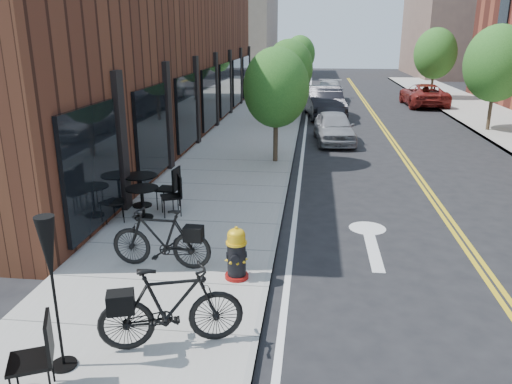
{
  "coord_description": "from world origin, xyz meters",
  "views": [
    {
      "loc": [
        0.67,
        -7.71,
        4.31
      ],
      "look_at": [
        -0.53,
        2.62,
        1.0
      ],
      "focal_mm": 35.0,
      "sensor_mm": 36.0,
      "label": 1
    }
  ],
  "objects_px": {
    "fire_hydrant": "(237,254)",
    "parked_car_c": "(329,92)",
    "parked_car_a": "(334,127)",
    "bicycle_left": "(161,238)",
    "bistro_set_b": "(143,198)",
    "parked_car_b": "(324,102)",
    "patio_umbrella": "(50,262)",
    "bicycle_right": "(171,307)",
    "bistro_set_c": "(141,186)",
    "parked_car_far": "(424,95)"
  },
  "relations": [
    {
      "from": "fire_hydrant",
      "to": "parked_car_c",
      "type": "xyz_separation_m",
      "value": [
        2.21,
        25.71,
        0.09
      ]
    },
    {
      "from": "parked_car_a",
      "to": "bicycle_left",
      "type": "bearing_deg",
      "value": -111.17
    },
    {
      "from": "bistro_set_b",
      "to": "parked_car_b",
      "type": "relative_size",
      "value": 0.36
    },
    {
      "from": "bistro_set_b",
      "to": "parked_car_b",
      "type": "distance_m",
      "value": 16.96
    },
    {
      "from": "parked_car_b",
      "to": "parked_car_c",
      "type": "distance_m",
      "value": 6.58
    },
    {
      "from": "patio_umbrella",
      "to": "parked_car_c",
      "type": "height_order",
      "value": "patio_umbrella"
    },
    {
      "from": "bicycle_right",
      "to": "parked_car_b",
      "type": "xyz_separation_m",
      "value": [
        2.38,
        21.26,
        0.1
      ]
    },
    {
      "from": "parked_car_c",
      "to": "bicycle_left",
      "type": "bearing_deg",
      "value": -94.64
    },
    {
      "from": "patio_umbrella",
      "to": "parked_car_a",
      "type": "bearing_deg",
      "value": 75.36
    },
    {
      "from": "parked_car_b",
      "to": "parked_car_c",
      "type": "relative_size",
      "value": 1.07
    },
    {
      "from": "patio_umbrella",
      "to": "parked_car_c",
      "type": "bearing_deg",
      "value": 81.81
    },
    {
      "from": "bistro_set_c",
      "to": "parked_car_a",
      "type": "relative_size",
      "value": 0.53
    },
    {
      "from": "parked_car_a",
      "to": "fire_hydrant",
      "type": "bearing_deg",
      "value": -104.53
    },
    {
      "from": "patio_umbrella",
      "to": "parked_car_far",
      "type": "distance_m",
      "value": 28.81
    },
    {
      "from": "bistro_set_c",
      "to": "bicycle_left",
      "type": "bearing_deg",
      "value": -58.95
    },
    {
      "from": "parked_car_a",
      "to": "parked_car_c",
      "type": "height_order",
      "value": "parked_car_c"
    },
    {
      "from": "parked_car_a",
      "to": "parked_car_b",
      "type": "height_order",
      "value": "parked_car_b"
    },
    {
      "from": "bicycle_right",
      "to": "patio_umbrella",
      "type": "bearing_deg",
      "value": 97.84
    },
    {
      "from": "bistro_set_c",
      "to": "patio_umbrella",
      "type": "relative_size",
      "value": 0.94
    },
    {
      "from": "bicycle_left",
      "to": "bistro_set_b",
      "type": "height_order",
      "value": "bicycle_left"
    },
    {
      "from": "bistro_set_b",
      "to": "parked_car_a",
      "type": "relative_size",
      "value": 0.48
    },
    {
      "from": "bicycle_left",
      "to": "parked_car_b",
      "type": "bearing_deg",
      "value": 173.11
    },
    {
      "from": "bistro_set_b",
      "to": "parked_car_b",
      "type": "height_order",
      "value": "parked_car_b"
    },
    {
      "from": "fire_hydrant",
      "to": "bistro_set_b",
      "type": "relative_size",
      "value": 0.54
    },
    {
      "from": "bicycle_right",
      "to": "parked_car_b",
      "type": "relative_size",
      "value": 0.4
    },
    {
      "from": "parked_car_c",
      "to": "fire_hydrant",
      "type": "bearing_deg",
      "value": -91.35
    },
    {
      "from": "parked_car_far",
      "to": "parked_car_c",
      "type": "bearing_deg",
      "value": -14.94
    },
    {
      "from": "bistro_set_b",
      "to": "bistro_set_c",
      "type": "distance_m",
      "value": 0.89
    },
    {
      "from": "patio_umbrella",
      "to": "parked_car_far",
      "type": "bearing_deg",
      "value": 69.91
    },
    {
      "from": "bicycle_right",
      "to": "parked_car_c",
      "type": "height_order",
      "value": "parked_car_c"
    },
    {
      "from": "bicycle_right",
      "to": "bistro_set_c",
      "type": "height_order",
      "value": "bicycle_right"
    },
    {
      "from": "parked_car_a",
      "to": "parked_car_c",
      "type": "distance_m",
      "value": 13.1
    },
    {
      "from": "fire_hydrant",
      "to": "parked_car_a",
      "type": "distance_m",
      "value": 12.79
    },
    {
      "from": "bicycle_right",
      "to": "bistro_set_b",
      "type": "bearing_deg",
      "value": 5.31
    },
    {
      "from": "parked_car_b",
      "to": "bicycle_left",
      "type": "bearing_deg",
      "value": -107.42
    },
    {
      "from": "bicycle_left",
      "to": "patio_umbrella",
      "type": "bearing_deg",
      "value": -5.18
    },
    {
      "from": "parked_car_a",
      "to": "parked_car_far",
      "type": "bearing_deg",
      "value": 58.31
    },
    {
      "from": "fire_hydrant",
      "to": "patio_umbrella",
      "type": "bearing_deg",
      "value": -139.02
    },
    {
      "from": "fire_hydrant",
      "to": "bistro_set_b",
      "type": "xyz_separation_m",
      "value": [
        -2.67,
        2.78,
        0.03
      ]
    },
    {
      "from": "bistro_set_b",
      "to": "fire_hydrant",
      "type": "bearing_deg",
      "value": -70.88
    },
    {
      "from": "patio_umbrella",
      "to": "parked_car_far",
      "type": "xyz_separation_m",
      "value": [
        9.89,
        27.05,
        -0.94
      ]
    },
    {
      "from": "parked_car_a",
      "to": "parked_car_c",
      "type": "bearing_deg",
      "value": 84.66
    },
    {
      "from": "parked_car_c",
      "to": "parked_car_far",
      "type": "xyz_separation_m",
      "value": [
        5.8,
        -1.41,
        0.02
      ]
    },
    {
      "from": "bicycle_left",
      "to": "parked_car_b",
      "type": "height_order",
      "value": "parked_car_b"
    },
    {
      "from": "bistro_set_b",
      "to": "patio_umbrella",
      "type": "height_order",
      "value": "patio_umbrella"
    },
    {
      "from": "bistro_set_b",
      "to": "parked_car_c",
      "type": "xyz_separation_m",
      "value": [
        4.88,
        22.93,
        0.07
      ]
    },
    {
      "from": "bicycle_right",
      "to": "parked_car_b",
      "type": "bearing_deg",
      "value": -24.2
    },
    {
      "from": "bicycle_right",
      "to": "bistro_set_c",
      "type": "bearing_deg",
      "value": 5.06
    },
    {
      "from": "bicycle_right",
      "to": "parked_car_c",
      "type": "relative_size",
      "value": 0.43
    },
    {
      "from": "bistro_set_c",
      "to": "parked_car_a",
      "type": "bearing_deg",
      "value": 66.66
    }
  ]
}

